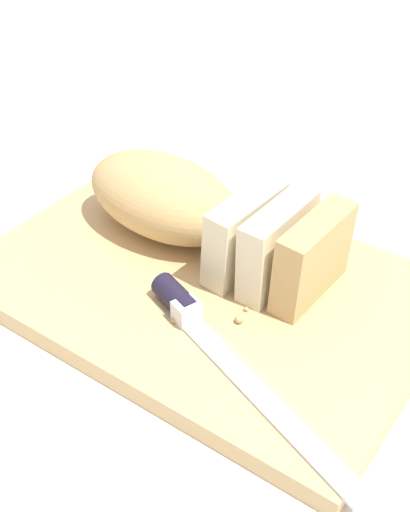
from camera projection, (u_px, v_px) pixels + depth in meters
The scene contains 8 objects.
ground_plane at pixel (205, 295), 0.70m from camera, with size 3.00×3.00×0.00m, color silver.
cutting_board at pixel (205, 287), 0.70m from camera, with size 0.45×0.30×0.02m, color tan.
bread_loaf at pixel (197, 211), 0.71m from camera, with size 0.30×0.12×0.09m.
bread_knife at pixel (197, 324), 0.63m from camera, with size 0.27×0.13×0.02m.
crumb_near_knife at pixel (192, 318), 0.64m from camera, with size 0.01×0.01×0.01m, color tan.
crumb_near_loaf at pixel (174, 320), 0.64m from camera, with size 0.01×0.01×0.01m, color tan.
crumb_stray_left at pixel (239, 319), 0.64m from camera, with size 0.01×0.01×0.01m, color tan.
crumb_stray_right at pixel (246, 309), 0.65m from camera, with size 0.00×0.00×0.00m, color tan.
Camera 1 is at (0.30, -0.44, 0.46)m, focal length 48.06 mm.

